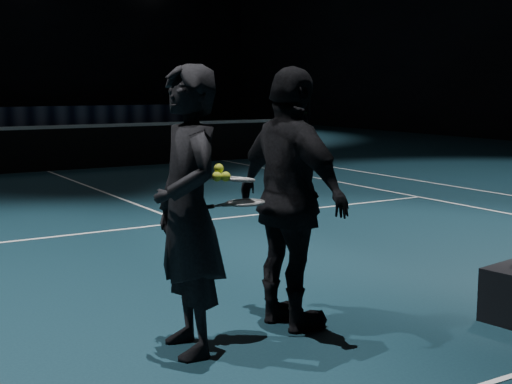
# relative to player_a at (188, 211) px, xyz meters

# --- Properties ---
(floor) EXTENTS (36.00, 36.00, 0.00)m
(floor) POSITION_rel_player_a_xyz_m (1.92, 10.48, -0.95)
(floor) COLOR black
(floor) RESTS_ON ground
(court_lines) EXTENTS (10.98, 23.78, 0.01)m
(court_lines) POSITION_rel_player_a_xyz_m (1.92, 10.48, -0.94)
(court_lines) COLOR white
(court_lines) RESTS_ON floor
(net_post_right) EXTENTS (0.10, 0.10, 1.10)m
(net_post_right) POSITION_rel_player_a_xyz_m (8.32, 10.48, -0.40)
(net_post_right) COLOR black
(net_post_right) RESTS_ON floor
(net_mesh) EXTENTS (12.80, 0.02, 0.86)m
(net_mesh) POSITION_rel_player_a_xyz_m (1.92, 10.48, -0.50)
(net_mesh) COLOR black
(net_mesh) RESTS_ON floor
(net_tape) EXTENTS (12.80, 0.03, 0.07)m
(net_tape) POSITION_rel_player_a_xyz_m (1.92, 10.48, -0.03)
(net_tape) COLOR white
(net_tape) RESTS_ON net_mesh
(player_a) EXTENTS (0.52, 0.73, 1.89)m
(player_a) POSITION_rel_player_a_xyz_m (0.00, 0.00, 0.00)
(player_a) COLOR black
(player_a) RESTS_ON floor
(player_b) EXTENTS (0.57, 1.15, 1.89)m
(player_b) POSITION_rel_player_a_xyz_m (0.85, 0.06, 0.00)
(player_b) COLOR black
(player_b) RESTS_ON floor
(racket_lower) EXTENTS (0.69, 0.26, 0.03)m
(racket_lower) POSITION_rel_player_a_xyz_m (0.45, 0.03, 0.02)
(racket_lower) COLOR black
(racket_lower) RESTS_ON player_a
(racket_upper) EXTENTS (0.70, 0.31, 0.10)m
(racket_upper) POSITION_rel_player_a_xyz_m (0.40, 0.07, 0.18)
(racket_upper) COLOR black
(racket_upper) RESTS_ON player_b
(tennis_balls) EXTENTS (0.12, 0.10, 0.12)m
(tennis_balls) POSITION_rel_player_a_xyz_m (0.25, 0.02, 0.23)
(tennis_balls) COLOR #D3EA31
(tennis_balls) RESTS_ON racket_upper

